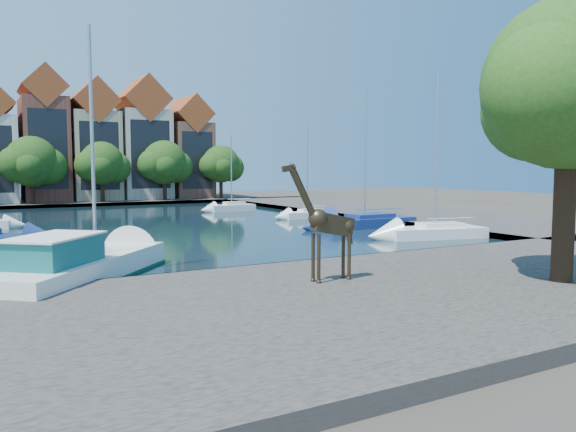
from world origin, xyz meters
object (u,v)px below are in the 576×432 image
object	(u,v)px
giraffe_statue	(327,224)
sailboat_right_a	(435,230)
plane_tree	(571,90)
motorsailer	(76,263)

from	to	relation	value
giraffe_statue	sailboat_right_a	distance (m)	18.51
plane_tree	sailboat_right_a	size ratio (longest dim) A/B	0.96
giraffe_statue	motorsailer	world-z (taller)	motorsailer
plane_tree	giraffe_statue	size ratio (longest dim) A/B	2.39
motorsailer	giraffe_statue	bearing A→B (deg)	-38.06
plane_tree	sailboat_right_a	distance (m)	17.80
plane_tree	giraffe_statue	xyz separation A→B (m)	(-7.92, 4.39, -4.99)
plane_tree	motorsailer	bearing A→B (deg)	146.18
plane_tree	motorsailer	world-z (taller)	plane_tree
motorsailer	plane_tree	bearing A→B (deg)	-33.82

